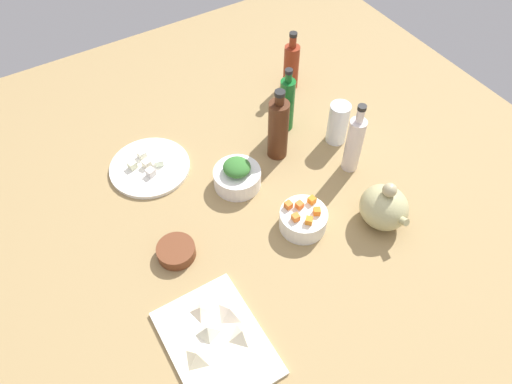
% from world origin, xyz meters
% --- Properties ---
extents(tabletop, '(1.90, 1.90, 0.03)m').
position_xyz_m(tabletop, '(0.00, 0.00, 0.01)').
color(tabletop, '#987C4E').
rests_on(tabletop, ground).
extents(cutting_board, '(0.29, 0.21, 0.01)m').
position_xyz_m(cutting_board, '(0.30, -0.29, 0.03)').
color(cutting_board, white).
rests_on(cutting_board, tabletop).
extents(plate_tofu, '(0.24, 0.24, 0.01)m').
position_xyz_m(plate_tofu, '(-0.28, -0.20, 0.04)').
color(plate_tofu, white).
rests_on(plate_tofu, tabletop).
extents(bowl_greens, '(0.14, 0.14, 0.05)m').
position_xyz_m(bowl_greens, '(-0.09, -0.01, 0.06)').
color(bowl_greens, white).
rests_on(bowl_greens, tabletop).
extents(bowl_carrots, '(0.13, 0.13, 0.06)m').
position_xyz_m(bowl_carrots, '(0.13, 0.07, 0.06)').
color(bowl_carrots, white).
rests_on(bowl_carrots, tabletop).
extents(bowl_small_side, '(0.10, 0.10, 0.03)m').
position_xyz_m(bowl_small_side, '(0.04, -0.26, 0.05)').
color(bowl_small_side, brown).
rests_on(bowl_small_side, tabletop).
extents(teapot, '(0.15, 0.12, 0.15)m').
position_xyz_m(teapot, '(0.23, 0.26, 0.09)').
color(teapot, tan).
rests_on(teapot, tabletop).
extents(bottle_0, '(0.05, 0.05, 0.22)m').
position_xyz_m(bottle_0, '(-0.22, 0.24, 0.12)').
color(bottle_0, '#176626').
rests_on(bottle_0, tabletop).
extents(bottle_1, '(0.06, 0.06, 0.24)m').
position_xyz_m(bottle_1, '(-0.13, 0.16, 0.13)').
color(bottle_1, '#492412').
rests_on(bottle_1, tabletop).
extents(bottle_2, '(0.05, 0.05, 0.21)m').
position_xyz_m(bottle_2, '(-0.38, 0.37, 0.12)').
color(bottle_2, maroon).
rests_on(bottle_2, tabletop).
extents(bottle_3, '(0.05, 0.05, 0.24)m').
position_xyz_m(bottle_3, '(0.03, 0.31, 0.13)').
color(bottle_3, silver).
rests_on(bottle_3, tabletop).
extents(drinking_glass_0, '(0.06, 0.06, 0.14)m').
position_xyz_m(drinking_glass_0, '(-0.09, 0.34, 0.10)').
color(drinking_glass_0, white).
rests_on(drinking_glass_0, tabletop).
extents(carrot_cube_0, '(0.02, 0.02, 0.02)m').
position_xyz_m(carrot_cube_0, '(0.14, 0.04, 0.10)').
color(carrot_cube_0, orange).
rests_on(carrot_cube_0, bowl_carrots).
extents(carrot_cube_1, '(0.03, 0.03, 0.02)m').
position_xyz_m(carrot_cube_1, '(0.16, 0.06, 0.10)').
color(carrot_cube_1, orange).
rests_on(carrot_cube_1, bowl_carrots).
extents(carrot_cube_2, '(0.02, 0.02, 0.02)m').
position_xyz_m(carrot_cube_2, '(0.09, 0.04, 0.10)').
color(carrot_cube_2, orange).
rests_on(carrot_cube_2, bowl_carrots).
extents(carrot_cube_3, '(0.02, 0.02, 0.02)m').
position_xyz_m(carrot_cube_3, '(0.11, 0.07, 0.10)').
color(carrot_cube_3, orange).
rests_on(carrot_cube_3, bowl_carrots).
extents(carrot_cube_4, '(0.02, 0.02, 0.02)m').
position_xyz_m(carrot_cube_4, '(0.15, 0.09, 0.10)').
color(carrot_cube_4, orange).
rests_on(carrot_cube_4, bowl_carrots).
extents(carrot_cube_5, '(0.02, 0.02, 0.02)m').
position_xyz_m(carrot_cube_5, '(0.11, 0.11, 0.10)').
color(carrot_cube_5, orange).
rests_on(carrot_cube_5, bowl_carrots).
extents(chopped_greens_mound, '(0.11, 0.11, 0.04)m').
position_xyz_m(chopped_greens_mound, '(-0.09, -0.01, 0.10)').
color(chopped_greens_mound, '#336F2C').
rests_on(chopped_greens_mound, bowl_greens).
extents(tofu_cube_0, '(0.03, 0.03, 0.02)m').
position_xyz_m(tofu_cube_0, '(-0.26, -0.17, 0.05)').
color(tofu_cube_0, white).
rests_on(tofu_cube_0, plate_tofu).
extents(tofu_cube_1, '(0.03, 0.03, 0.02)m').
position_xyz_m(tofu_cube_1, '(-0.24, -0.21, 0.05)').
color(tofu_cube_1, silver).
rests_on(tofu_cube_1, plate_tofu).
extents(tofu_cube_2, '(0.03, 0.03, 0.02)m').
position_xyz_m(tofu_cube_2, '(-0.30, -0.24, 0.05)').
color(tofu_cube_2, '#EEF3CA').
rests_on(tofu_cube_2, plate_tofu).
extents(tofu_cube_3, '(0.03, 0.03, 0.02)m').
position_xyz_m(tofu_cube_3, '(-0.32, -0.20, 0.05)').
color(tofu_cube_3, silver).
rests_on(tofu_cube_3, plate_tofu).
extents(tofu_cube_4, '(0.03, 0.03, 0.02)m').
position_xyz_m(tofu_cube_4, '(-0.28, -0.21, 0.05)').
color(tofu_cube_4, white).
rests_on(tofu_cube_4, plate_tofu).
extents(dumpling_0, '(0.06, 0.06, 0.03)m').
position_xyz_m(dumpling_0, '(0.31, -0.34, 0.05)').
color(dumpling_0, beige).
rests_on(dumpling_0, cutting_board).
extents(dumpling_1, '(0.05, 0.05, 0.03)m').
position_xyz_m(dumpling_1, '(0.27, -0.29, 0.06)').
color(dumpling_1, beige).
rests_on(dumpling_1, cutting_board).
extents(dumpling_2, '(0.06, 0.05, 0.02)m').
position_xyz_m(dumpling_2, '(0.21, -0.28, 0.05)').
color(dumpling_2, beige).
rests_on(dumpling_2, cutting_board).
extents(dumpling_3, '(0.06, 0.06, 0.02)m').
position_xyz_m(dumpling_3, '(0.25, -0.23, 0.05)').
color(dumpling_3, beige).
rests_on(dumpling_3, cutting_board).
extents(dumpling_4, '(0.05, 0.05, 0.03)m').
position_xyz_m(dumpling_4, '(0.32, -0.23, 0.05)').
color(dumpling_4, beige).
rests_on(dumpling_4, cutting_board).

